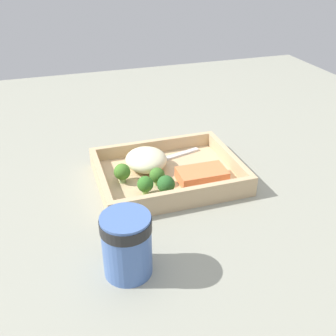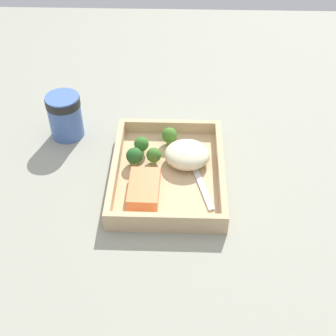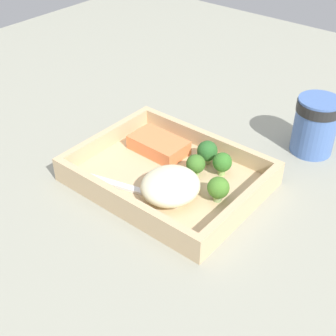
{
  "view_description": "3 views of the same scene",
  "coord_description": "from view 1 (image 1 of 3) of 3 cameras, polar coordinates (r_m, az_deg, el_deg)",
  "views": [
    {
      "loc": [
        20.97,
        64.65,
        42.23
      ],
      "look_at": [
        0.0,
        0.0,
        2.7
      ],
      "focal_mm": 42.0,
      "sensor_mm": 36.0,
      "label": 1
    },
    {
      "loc": [
        -67.38,
        -2.07,
        63.91
      ],
      "look_at": [
        0.0,
        0.0,
        2.7
      ],
      "focal_mm": 50.0,
      "sensor_mm": 36.0,
      "label": 2
    },
    {
      "loc": [
        36.8,
        -45.02,
        45.25
      ],
      "look_at": [
        0.0,
        0.0,
        2.7
      ],
      "focal_mm": 50.0,
      "sensor_mm": 36.0,
      "label": 3
    }
  ],
  "objects": [
    {
      "name": "paper_cup",
      "position": [
        0.56,
        -6.01,
        -10.61
      ],
      "size": [
        7.29,
        7.29,
        9.84
      ],
      "color": "#486AAC",
      "rests_on": "ground_plane"
    },
    {
      "name": "broccoli_floret_2",
      "position": [
        0.76,
        -6.61,
        -0.74
      ],
      "size": [
        3.24,
        3.24,
        3.95
      ],
      "color": "#86A667",
      "rests_on": "takeout_tray"
    },
    {
      "name": "broccoli_floret_4",
      "position": [
        0.72,
        -0.3,
        -2.43
      ],
      "size": [
        3.33,
        3.33,
        3.91
      ],
      "color": "#8BA061",
      "rests_on": "takeout_tray"
    },
    {
      "name": "salmon_fillet",
      "position": [
        0.77,
        4.94,
        -1.08
      ],
      "size": [
        9.55,
        5.83,
        2.43
      ],
      "primitive_type": "cube",
      "rotation": [
        0.0,
        0.0,
        -0.02
      ],
      "color": "#F17C46",
      "rests_on": "takeout_tray"
    },
    {
      "name": "fork",
      "position": [
        0.84,
        -0.62,
        1.27
      ],
      "size": [
        15.69,
        5.67,
        0.44
      ],
      "color": "silver",
      "rests_on": "takeout_tray"
    },
    {
      "name": "mashed_potatoes",
      "position": [
        0.81,
        -3.18,
        1.22
      ],
      "size": [
        8.5,
        9.06,
        4.11
      ],
      "primitive_type": "ellipsoid",
      "color": "beige",
      "rests_on": "takeout_tray"
    },
    {
      "name": "tray_rim",
      "position": [
        0.79,
        0.0,
        -0.04
      ],
      "size": [
        28.18,
        21.79,
        2.87
      ],
      "color": "tan",
      "rests_on": "takeout_tray"
    },
    {
      "name": "broccoli_floret_3",
      "position": [
        0.75,
        -1.58,
        -1.11
      ],
      "size": [
        3.01,
        3.01,
        3.58
      ],
      "color": "#84AA5D",
      "rests_on": "takeout_tray"
    },
    {
      "name": "ground_plane",
      "position": [
        0.81,
        0.0,
        -2.28
      ],
      "size": [
        160.0,
        160.0,
        2.0
      ],
      "primitive_type": "cube",
      "color": "gray"
    },
    {
      "name": "takeout_tray",
      "position": [
        0.8,
        0.0,
        -1.31
      ],
      "size": [
        28.18,
        21.79,
        1.2
      ],
      "primitive_type": "cube",
      "color": "tan",
      "rests_on": "ground_plane"
    },
    {
      "name": "broccoli_floret_1",
      "position": [
        0.72,
        -3.32,
        -2.42
      ],
      "size": [
        3.03,
        3.03,
        3.82
      ],
      "color": "#88AF5C",
      "rests_on": "takeout_tray"
    }
  ]
}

